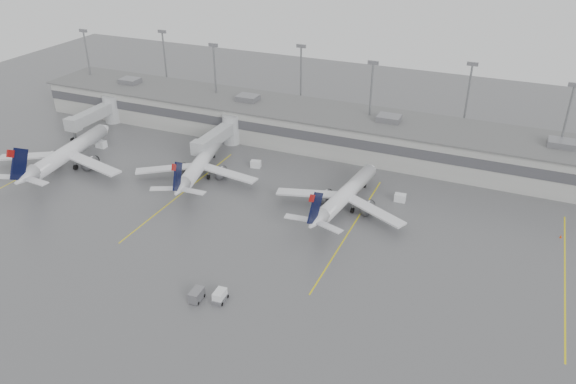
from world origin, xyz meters
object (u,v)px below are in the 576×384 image
at_px(jet_far_left, 66,153).
at_px(baggage_tug, 220,297).
at_px(jet_mid_right, 344,195).
at_px(jet_mid_left, 199,165).

relative_size(jet_far_left, baggage_tug, 12.03).
xyz_separation_m(jet_mid_right, baggage_tug, (-8.09, -32.92, -2.28)).
bearing_deg(jet_far_left, jet_mid_right, -0.95).
distance_m(jet_far_left, baggage_tug, 58.97).
distance_m(jet_far_left, jet_mid_left, 29.74).
height_order(jet_far_left, baggage_tug, jet_far_left).
relative_size(jet_mid_left, jet_mid_right, 0.99).
xyz_separation_m(jet_mid_left, baggage_tug, (23.82, -33.51, -2.28)).
height_order(jet_mid_left, jet_mid_right, jet_mid_left).
height_order(jet_far_left, jet_mid_left, jet_far_left).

